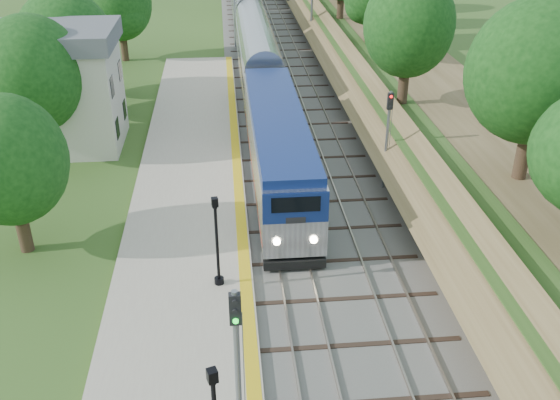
{
  "coord_description": "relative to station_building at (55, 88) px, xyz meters",
  "views": [
    {
      "loc": [
        -2.94,
        -10.72,
        16.92
      ],
      "look_at": [
        -0.5,
        15.46,
        2.8
      ],
      "focal_mm": 40.0,
      "sensor_mm": 36.0,
      "label": 1
    }
  ],
  "objects": [
    {
      "name": "yellow_stripe",
      "position": [
        11.65,
        -14.0,
        -3.7
      ],
      "size": [
        0.55,
        68.0,
        0.01
      ],
      "primitive_type": "cube",
      "color": "gold",
      "rests_on": "platform"
    },
    {
      "name": "train",
      "position": [
        14.0,
        32.56,
        -1.8
      ],
      "size": [
        3.02,
        100.62,
        4.45
      ],
      "color": "black",
      "rests_on": "trackbed"
    },
    {
      "name": "signal_gantry",
      "position": [
        16.47,
        24.99,
        0.73
      ],
      "size": [
        8.4,
        0.38,
        6.2
      ],
      "color": "slate",
      "rests_on": "ground"
    },
    {
      "name": "signal_farside",
      "position": [
        20.2,
        -8.47,
        -0.37
      ],
      "size": [
        0.32,
        0.26,
        5.89
      ],
      "color": "slate",
      "rests_on": "ground"
    },
    {
      "name": "signal_platform",
      "position": [
        11.1,
        -26.51,
        0.0
      ],
      "size": [
        0.35,
        0.28,
        6.04
      ],
      "color": "slate",
      "rests_on": "platform"
    },
    {
      "name": "lamppost_far",
      "position": [
        10.46,
        -17.67,
        -1.77
      ],
      "size": [
        0.43,
        0.43,
        4.34
      ],
      "color": "black",
      "rests_on": "platform"
    },
    {
      "name": "trackbed",
      "position": [
        16.0,
        30.0,
        -4.02
      ],
      "size": [
        9.5,
        170.0,
        0.28
      ],
      "color": "#4C4944",
      "rests_on": "ground"
    },
    {
      "name": "embankment",
      "position": [
        24.35,
        30.0,
        -2.14
      ],
      "size": [
        10.64,
        170.0,
        11.7
      ],
      "color": "brown",
      "rests_on": "ground"
    },
    {
      "name": "station_building",
      "position": [
        0.0,
        0.0,
        0.0
      ],
      "size": [
        8.6,
        6.6,
        8.0
      ],
      "color": "beige",
      "rests_on": "ground"
    },
    {
      "name": "platform",
      "position": [
        8.8,
        -14.0,
        -3.9
      ],
      "size": [
        6.4,
        68.0,
        0.38
      ],
      "primitive_type": "cube",
      "color": "#A59785",
      "rests_on": "ground"
    },
    {
      "name": "trees_behind_platform",
      "position": [
        2.83,
        -9.33,
        0.44
      ],
      "size": [
        7.82,
        53.32,
        7.21
      ],
      "color": "#332316",
      "rests_on": "ground"
    }
  ]
}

